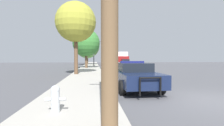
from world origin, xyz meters
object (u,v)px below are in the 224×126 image
at_px(police_car, 133,74).
at_px(tree_sidewalk_far, 87,46).
at_px(traffic_light, 101,48).
at_px(car_background_oncoming, 125,62).
at_px(box_truck, 122,58).
at_px(tree_sidewalk_near, 76,22).
at_px(fire_hydrant, 55,98).
at_px(car_background_distant, 113,61).
at_px(tree_sidewalk_mid, 86,43).

relative_size(police_car, tree_sidewalk_far, 0.75).
xyz_separation_m(traffic_light, car_background_oncoming, (5.10, 4.56, -2.60)).
bearing_deg(traffic_light, box_truck, 60.73).
bearing_deg(tree_sidewalk_near, tree_sidewalk_far, 89.86).
xyz_separation_m(fire_hydrant, car_background_oncoming, (7.41, 30.69, 0.20)).
bearing_deg(police_car, car_background_distant, -95.96).
relative_size(traffic_light, tree_sidewalk_mid, 0.78).
height_order(police_car, traffic_light, traffic_light).
bearing_deg(tree_sidewalk_near, box_truck, 71.31).
distance_m(police_car, tree_sidewalk_near, 9.14).
bearing_deg(tree_sidewalk_near, tree_sidewalk_mid, 87.32).
distance_m(fire_hydrant, car_background_oncoming, 31.57).
height_order(car_background_distant, tree_sidewalk_mid, tree_sidewalk_mid).
bearing_deg(car_background_oncoming, tree_sidewalk_near, 68.29).
bearing_deg(traffic_light, tree_sidewalk_near, -101.23).
bearing_deg(tree_sidewalk_near, fire_hydrant, -86.97).
bearing_deg(traffic_light, car_background_distant, 78.57).
height_order(car_background_distant, tree_sidewalk_far, tree_sidewalk_far).
relative_size(police_car, tree_sidewalk_mid, 0.91).
relative_size(fire_hydrant, tree_sidewalk_far, 0.11).
bearing_deg(tree_sidewalk_far, fire_hydrant, -89.13).
bearing_deg(tree_sidewalk_mid, car_background_oncoming, 50.16).
xyz_separation_m(car_background_distant, car_background_oncoming, (0.82, -16.62, -0.04)).
xyz_separation_m(police_car, tree_sidewalk_mid, (-3.29, 17.40, 3.15)).
bearing_deg(box_truck, car_background_distant, -81.85).
bearing_deg(fire_hydrant, car_background_distant, 82.07).
height_order(car_background_distant, tree_sidewalk_near, tree_sidewalk_near).
distance_m(car_background_distant, box_truck, 12.01).
bearing_deg(box_truck, tree_sidewalk_near, 75.19).
relative_size(tree_sidewalk_near, tree_sidewalk_mid, 1.15).
relative_size(car_background_distant, tree_sidewalk_near, 0.65).
relative_size(car_background_oncoming, tree_sidewalk_far, 0.65).
xyz_separation_m(car_background_distant, tree_sidewalk_far, (-7.14, -11.33, 3.61)).
distance_m(traffic_light, car_background_distant, 21.76).
bearing_deg(box_truck, tree_sidewalk_mid, 64.85).
bearing_deg(traffic_light, police_car, -87.77).
bearing_deg(car_background_distant, traffic_light, -101.53).
distance_m(police_car, car_background_oncoming, 26.77).
xyz_separation_m(traffic_light, tree_sidewalk_far, (-2.85, 9.84, 1.04)).
relative_size(police_car, fire_hydrant, 7.06).
distance_m(fire_hydrant, traffic_light, 26.38).
bearing_deg(police_car, fire_hydrant, 51.98).
bearing_deg(car_background_oncoming, tree_sidewalk_far, -32.66).
relative_size(tree_sidewalk_near, tree_sidewalk_far, 0.94).
xyz_separation_m(car_background_distant, box_truck, (0.89, -11.95, 0.82)).
bearing_deg(police_car, car_background_oncoming, -100.54).
bearing_deg(tree_sidewalk_mid, police_car, -79.30).
height_order(tree_sidewalk_mid, tree_sidewalk_far, tree_sidewalk_far).
height_order(fire_hydrant, tree_sidewalk_far, tree_sidewalk_far).
relative_size(fire_hydrant, tree_sidewalk_near, 0.11).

